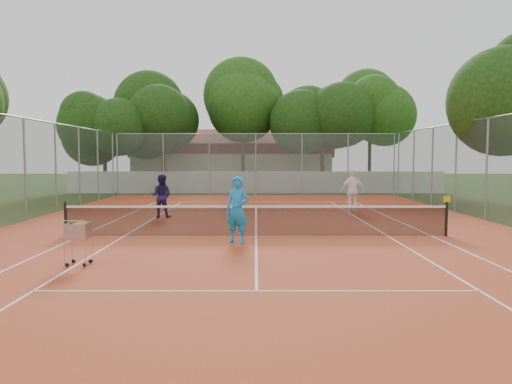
{
  "coord_description": "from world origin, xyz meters",
  "views": [
    {
      "loc": [
        -0.02,
        -15.42,
        2.48
      ],
      "look_at": [
        0.0,
        1.5,
        1.3
      ],
      "focal_mm": 35.0,
      "sensor_mm": 36.0,
      "label": 1
    }
  ],
  "objects_px": {
    "clubhouse": "(233,160)",
    "ball_hopper": "(79,242)",
    "player_far_left": "(161,196)",
    "player_near": "(237,210)",
    "player_far_right": "(353,191)",
    "tennis_net": "(256,221)"
  },
  "relations": [
    {
      "from": "clubhouse",
      "to": "tennis_net",
      "type": "bearing_deg",
      "value": -86.05
    },
    {
      "from": "ball_hopper",
      "to": "player_near",
      "type": "bearing_deg",
      "value": 46.56
    },
    {
      "from": "player_near",
      "to": "player_far_left",
      "type": "relative_size",
      "value": 1.09
    },
    {
      "from": "clubhouse",
      "to": "player_near",
      "type": "height_order",
      "value": "clubhouse"
    },
    {
      "from": "player_near",
      "to": "player_far_right",
      "type": "bearing_deg",
      "value": 81.36
    },
    {
      "from": "tennis_net",
      "to": "player_near",
      "type": "distance_m",
      "value": 1.37
    },
    {
      "from": "player_near",
      "to": "ball_hopper",
      "type": "relative_size",
      "value": 1.79
    },
    {
      "from": "ball_hopper",
      "to": "tennis_net",
      "type": "bearing_deg",
      "value": 51.79
    },
    {
      "from": "tennis_net",
      "to": "ball_hopper",
      "type": "height_order",
      "value": "ball_hopper"
    },
    {
      "from": "player_far_left",
      "to": "ball_hopper",
      "type": "bearing_deg",
      "value": 97.29
    },
    {
      "from": "clubhouse",
      "to": "ball_hopper",
      "type": "bearing_deg",
      "value": -93.51
    },
    {
      "from": "tennis_net",
      "to": "player_far_right",
      "type": "height_order",
      "value": "player_far_right"
    },
    {
      "from": "player_far_left",
      "to": "ball_hopper",
      "type": "relative_size",
      "value": 1.64
    },
    {
      "from": "player_near",
      "to": "player_far_left",
      "type": "xyz_separation_m",
      "value": [
        -3.33,
        6.06,
        -0.08
      ]
    },
    {
      "from": "player_near",
      "to": "clubhouse",
      "type": "bearing_deg",
      "value": 115.48
    },
    {
      "from": "tennis_net",
      "to": "clubhouse",
      "type": "bearing_deg",
      "value": 93.95
    },
    {
      "from": "player_far_right",
      "to": "tennis_net",
      "type": "bearing_deg",
      "value": 46.65
    },
    {
      "from": "player_near",
      "to": "tennis_net",
      "type": "bearing_deg",
      "value": 88.06
    },
    {
      "from": "clubhouse",
      "to": "player_far_left",
      "type": "bearing_deg",
      "value": -94.43
    },
    {
      "from": "ball_hopper",
      "to": "clubhouse",
      "type": "bearing_deg",
      "value": 92.06
    },
    {
      "from": "clubhouse",
      "to": "player_far_left",
      "type": "relative_size",
      "value": 9.31
    },
    {
      "from": "tennis_net",
      "to": "ball_hopper",
      "type": "distance_m",
      "value": 5.84
    }
  ]
}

